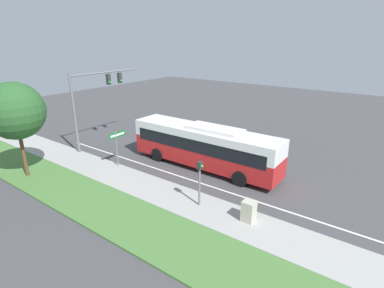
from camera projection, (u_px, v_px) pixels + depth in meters
ground_plane at (240, 169)px, 22.17m from camera, size 80.00×80.00×0.00m
sidewalk at (190, 204)px, 17.42m from camera, size 2.80×80.00×0.12m
grass_verge at (153, 231)px, 14.99m from camera, size 3.60×80.00×0.10m
lane_divider_near at (214, 187)px, 19.43m from camera, size 0.14×30.00×0.01m
bus at (204, 145)px, 21.91m from camera, size 2.59×11.61×3.26m
signal_gantry at (95, 93)px, 25.20m from camera, size 7.02×0.41×6.62m
pedestrian_signal at (200, 176)px, 16.59m from camera, size 0.28×0.34×2.80m
street_sign at (117, 142)px, 21.86m from camera, size 1.47×0.08×2.80m
utility_cabinet at (249, 211)px, 15.54m from camera, size 0.65×0.64×1.14m
roadside_tree at (15, 111)px, 19.40m from camera, size 3.77×3.77×6.48m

